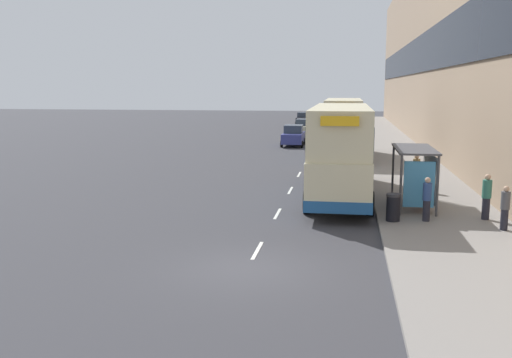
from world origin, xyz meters
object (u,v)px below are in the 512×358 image
object	(u,v)px
car_2	(303,119)
pedestrian_3	(416,172)
bus_shelter	(419,167)
double_decker_bus_near	(340,150)
double_decker_bus_ahead	(343,127)
car_0	(293,136)
car_1	(304,128)
pedestrian_2	(487,196)
litter_bin	(393,207)
pedestrian_at_shelter	(505,208)
pedestrian_1	(427,199)
car_3	(341,132)

from	to	relation	value
car_2	pedestrian_3	bearing A→B (deg)	100.59
bus_shelter	double_decker_bus_near	size ratio (longest dim) A/B	0.38
double_decker_bus_ahead	car_0	distance (m)	9.64
double_decker_bus_ahead	car_1	bearing A→B (deg)	102.68
pedestrian_2	litter_bin	world-z (taller)	pedestrian_2
pedestrian_at_shelter	car_0	bearing A→B (deg)	109.16
pedestrian_1	pedestrian_3	distance (m)	6.71
car_0	car_1	world-z (taller)	car_0
double_decker_bus_near	car_2	world-z (taller)	double_decker_bus_near
car_0	pedestrian_2	size ratio (longest dim) A/B	2.41
double_decker_bus_ahead	pedestrian_3	xyz separation A→B (m)	(3.68, -13.31, -1.23)
double_decker_bus_near	pedestrian_at_shelter	bearing A→B (deg)	-43.98
car_1	pedestrian_3	xyz separation A→B (m)	(7.89, -32.04, 0.16)
pedestrian_at_shelter	pedestrian_2	world-z (taller)	pedestrian_2
car_3	litter_bin	xyz separation A→B (m)	(2.30, -33.51, -0.24)
double_decker_bus_ahead	pedestrian_at_shelter	bearing A→B (deg)	-74.45
car_2	car_1	bearing A→B (deg)	94.53
pedestrian_1	litter_bin	world-z (taller)	pedestrian_1
car_2	pedestrian_3	xyz separation A→B (m)	(9.28, -49.63, 0.19)
pedestrian_at_shelter	pedestrian_1	xyz separation A→B (m)	(-2.55, 1.00, 0.05)
litter_bin	car_0	bearing A→B (deg)	102.68
pedestrian_2	pedestrian_3	distance (m)	6.37
pedestrian_1	car_0	bearing A→B (deg)	105.12
bus_shelter	double_decker_bus_ahead	xyz separation A→B (m)	(-3.28, 17.48, 0.41)
bus_shelter	pedestrian_3	size ratio (longest dim) A/B	2.35
litter_bin	pedestrian_3	bearing A→B (deg)	76.78
car_2	car_3	size ratio (longest dim) A/B	0.89
double_decker_bus_ahead	pedestrian_at_shelter	world-z (taller)	double_decker_bus_ahead
pedestrian_at_shelter	pedestrian_1	world-z (taller)	pedestrian_1
double_decker_bus_ahead	car_3	distance (m)	13.38
car_1	car_0	bearing A→B (deg)	88.98
double_decker_bus_near	car_3	world-z (taller)	double_decker_bus_near
pedestrian_3	pedestrian_1	bearing A→B (deg)	-93.17
car_2	car_3	world-z (taller)	car_3
pedestrian_3	litter_bin	bearing A→B (deg)	-103.22
double_decker_bus_near	pedestrian_3	world-z (taller)	double_decker_bus_near
car_1	pedestrian_at_shelter	size ratio (longest dim) A/B	2.77
double_decker_bus_near	car_0	world-z (taller)	double_decker_bus_near
car_1	pedestrian_at_shelter	world-z (taller)	car_1
car_3	bus_shelter	bearing A→B (deg)	-83.48
bus_shelter	pedestrian_2	world-z (taller)	bus_shelter
pedestrian_2	litter_bin	xyz separation A→B (m)	(-3.53, -0.82, -0.37)
double_decker_bus_near	pedestrian_2	distance (m)	7.02
double_decker_bus_near	pedestrian_2	bearing A→B (deg)	-35.67
double_decker_bus_near	double_decker_bus_ahead	xyz separation A→B (m)	(0.02, 15.36, -0.00)
bus_shelter	car_1	world-z (taller)	bus_shelter
pedestrian_at_shelter	litter_bin	bearing A→B (deg)	167.85
double_decker_bus_ahead	pedestrian_1	size ratio (longest dim) A/B	6.06
double_decker_bus_ahead	litter_bin	distance (m)	20.37
double_decker_bus_ahead	litter_bin	size ratio (longest dim) A/B	9.72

